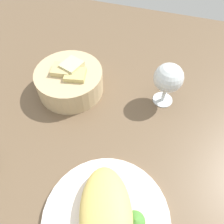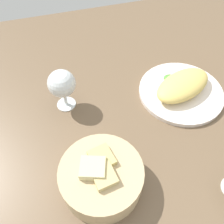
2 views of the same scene
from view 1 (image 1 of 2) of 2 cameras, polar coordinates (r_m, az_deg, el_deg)
ground_plane at (r=59.31cm, az=-7.52°, el=-9.70°), size 140.00×140.00×2.00cm
plate at (r=51.85cm, az=-1.46°, el=-25.17°), size 26.38×26.38×1.40cm
omelette at (r=48.78cm, az=-1.54°, el=-24.44°), size 22.22×16.88×4.88cm
lettuce_garnish at (r=50.59cm, az=5.84°, el=-25.46°), size 4.29×4.29×1.34cm
bread_basket at (r=67.76cm, az=-10.49°, el=7.80°), size 19.23×19.23×9.27cm
wine_glass_near at (r=62.13cm, az=13.93°, el=8.06°), size 7.96×7.96×13.10cm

